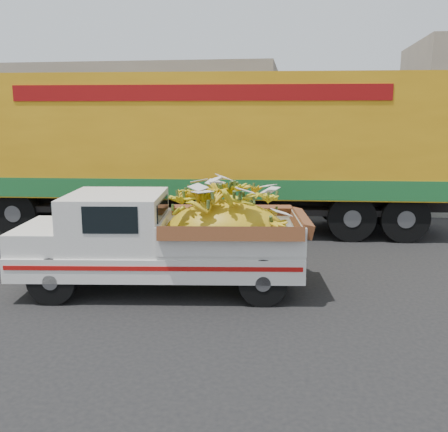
# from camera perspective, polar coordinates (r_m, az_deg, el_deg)

# --- Properties ---
(ground) EXTENTS (100.00, 100.00, 0.00)m
(ground) POSITION_cam_1_polar(r_m,az_deg,el_deg) (7.93, -6.37, -9.73)
(ground) COLOR black
(ground) RESTS_ON ground
(curb) EXTENTS (60.00, 0.25, 0.15)m
(curb) POSITION_cam_1_polar(r_m,az_deg,el_deg) (15.15, 0.72, 0.80)
(curb) COLOR gray
(curb) RESTS_ON ground
(sidewalk) EXTENTS (60.00, 4.00, 0.14)m
(sidewalk) POSITION_cam_1_polar(r_m,az_deg,el_deg) (17.20, 1.61, 2.05)
(sidewalk) COLOR gray
(sidewalk) RESTS_ON ground
(building_left) EXTENTS (18.00, 6.00, 5.00)m
(building_left) POSITION_cam_1_polar(r_m,az_deg,el_deg) (24.83, -15.72, 10.12)
(building_left) COLOR gray
(building_left) RESTS_ON ground
(pickup_truck) EXTENTS (4.76, 2.22, 1.61)m
(pickup_truck) POSITION_cam_1_polar(r_m,az_deg,el_deg) (8.24, -4.82, -2.58)
(pickup_truck) COLOR black
(pickup_truck) RESTS_ON ground
(semi_trailer) EXTENTS (12.04, 3.30, 3.80)m
(semi_trailer) POSITION_cam_1_polar(r_m,az_deg,el_deg) (12.54, -2.10, 8.03)
(semi_trailer) COLOR black
(semi_trailer) RESTS_ON ground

